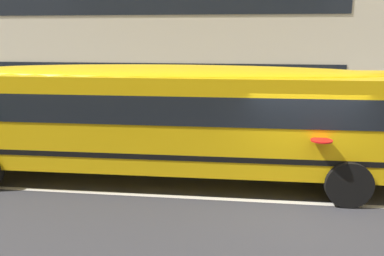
{
  "coord_description": "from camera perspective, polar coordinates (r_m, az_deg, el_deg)",
  "views": [
    {
      "loc": [
        -1.42,
        -8.68,
        3.74
      ],
      "look_at": [
        -2.59,
        0.61,
        1.54
      ],
      "focal_mm": 37.34,
      "sensor_mm": 36.0,
      "label": 1
    }
  ],
  "objects": [
    {
      "name": "school_bus",
      "position": [
        10.23,
        -2.51,
        2.15
      ],
      "size": [
        13.38,
        3.17,
        2.99
      ],
      "rotation": [
        0.0,
        0.0,
        0.01
      ],
      "color": "yellow",
      "rests_on": "ground_plane"
    },
    {
      "name": "sidewalk_far",
      "position": [
        16.84,
        11.84,
        0.15
      ],
      "size": [
        120.0,
        3.0,
        0.01
      ],
      "primitive_type": "cube",
      "color": "gray",
      "rests_on": "ground_plane"
    },
    {
      "name": "ground_plane",
      "position": [
        9.56,
        15.38,
        -10.3
      ],
      "size": [
        400.0,
        400.0,
        0.0
      ],
      "primitive_type": "plane",
      "color": "#38383D"
    },
    {
      "name": "lane_centreline",
      "position": [
        9.55,
        15.38,
        -10.28
      ],
      "size": [
        110.0,
        0.16,
        0.01
      ],
      "primitive_type": "cube",
      "color": "silver",
      "rests_on": "ground_plane"
    }
  ]
}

